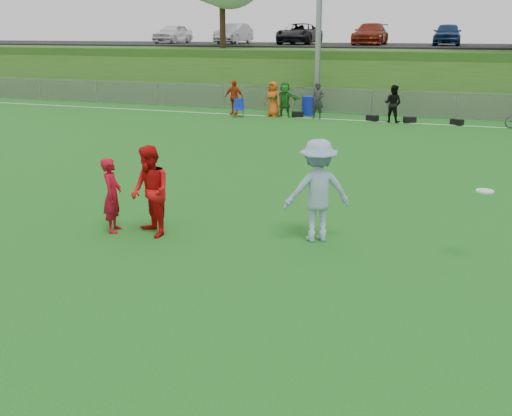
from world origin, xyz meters
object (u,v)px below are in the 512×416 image
at_px(player_red_left, 112,195).
at_px(recycling_bin, 308,106).
at_px(frisbee, 485,191).
at_px(player_red_center, 150,192).
at_px(player_blue, 317,191).

bearing_deg(player_red_left, recycling_bin, -17.14).
relative_size(frisbee, recycling_bin, 0.33).
bearing_deg(frisbee, player_red_center, -173.68).
xyz_separation_m(player_red_left, frisbee, (7.20, 0.74, 0.56)).
bearing_deg(player_red_left, frisbee, -102.52).
relative_size(player_red_left, recycling_bin, 1.69).
relative_size(player_red_left, player_blue, 0.76).
xyz_separation_m(player_red_left, recycling_bin, (-0.41, 18.15, -0.32)).
height_order(player_red_left, recycling_bin, player_red_left).
relative_size(player_blue, frisbee, 6.67).
xyz_separation_m(player_red_center, player_blue, (3.26, 0.84, 0.09)).
xyz_separation_m(player_red_left, player_red_center, (0.88, 0.04, 0.15)).
relative_size(player_red_center, recycling_bin, 2.01).
distance_m(player_red_center, player_blue, 3.37).
relative_size(player_red_center, player_blue, 0.91).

